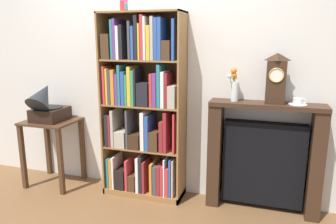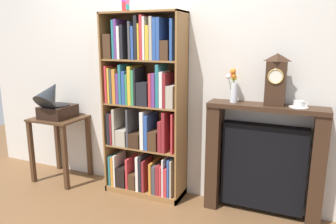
% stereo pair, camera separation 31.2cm
% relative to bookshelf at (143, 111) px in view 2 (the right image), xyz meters
% --- Properties ---
extents(ground_plane, '(7.59, 6.40, 0.02)m').
position_rel_bookshelf_xyz_m(ground_plane, '(0.01, -0.10, -0.91)').
color(ground_plane, brown).
extents(wall_back, '(4.59, 0.08, 2.66)m').
position_rel_bookshelf_xyz_m(wall_back, '(0.07, 0.21, 0.43)').
color(wall_back, silver).
rests_on(wall_back, ground).
extents(bookshelf, '(0.83, 0.31, 1.86)m').
position_rel_bookshelf_xyz_m(bookshelf, '(0.00, 0.00, 0.00)').
color(bookshelf, olive).
rests_on(bookshelf, ground).
extents(cup_stack, '(0.08, 0.07, 0.20)m').
position_rel_bookshelf_xyz_m(cup_stack, '(-0.15, -0.04, 1.06)').
color(cup_stack, red).
rests_on(cup_stack, bookshelf).
extents(side_table_left, '(0.54, 0.48, 0.74)m').
position_rel_bookshelf_xyz_m(side_table_left, '(-1.05, -0.07, -0.35)').
color(side_table_left, '#472D1C').
rests_on(side_table_left, ground).
extents(gramophone, '(0.31, 0.46, 0.48)m').
position_rel_bookshelf_xyz_m(gramophone, '(-1.05, -0.12, 0.03)').
color(gramophone, black).
rests_on(gramophone, side_table_left).
extents(fireplace_mantel, '(1.02, 0.24, 1.04)m').
position_rel_bookshelf_xyz_m(fireplace_mantel, '(1.19, 0.06, -0.38)').
color(fireplace_mantel, '#382316').
rests_on(fireplace_mantel, ground).
extents(mantel_clock, '(0.17, 0.13, 0.44)m').
position_rel_bookshelf_xyz_m(mantel_clock, '(1.25, 0.04, 0.37)').
color(mantel_clock, '#382316').
rests_on(mantel_clock, fireplace_mantel).
extents(flower_vase, '(0.10, 0.14, 0.31)m').
position_rel_bookshelf_xyz_m(flower_vase, '(0.89, 0.05, 0.30)').
color(flower_vase, silver).
rests_on(flower_vase, fireplace_mantel).
extents(teacup_with_saucer, '(0.16, 0.16, 0.06)m').
position_rel_bookshelf_xyz_m(teacup_with_saucer, '(1.45, 0.04, 0.17)').
color(teacup_with_saucer, white).
rests_on(teacup_with_saucer, fireplace_mantel).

